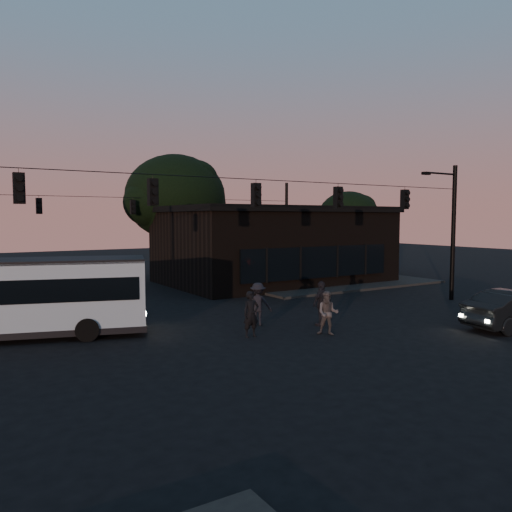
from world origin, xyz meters
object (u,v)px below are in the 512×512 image
building (274,244)px  pedestrian_a (251,314)px  pedestrian_c (322,303)px  pedestrian_d (258,304)px  pedestrian_b (328,313)px

building → pedestrian_a: bearing=-127.0°
building → pedestrian_c: 14.97m
pedestrian_a → pedestrian_d: size_ratio=0.97×
pedestrian_d → pedestrian_b: bearing=151.1°
building → pedestrian_b: bearing=-116.7°
building → pedestrian_a: 16.99m
pedestrian_c → pedestrian_d: size_ratio=1.05×
building → pedestrian_b: size_ratio=8.88×
building → pedestrian_c: building is taller
building → pedestrian_b: 16.66m
pedestrian_c → pedestrian_d: (-2.25, 1.55, -0.05)m
pedestrian_a → pedestrian_b: bearing=-20.3°
pedestrian_a → pedestrian_c: bearing=7.5°
building → pedestrian_c: (-6.54, -13.35, -1.75)m
pedestrian_a → pedestrian_b: pedestrian_a is taller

